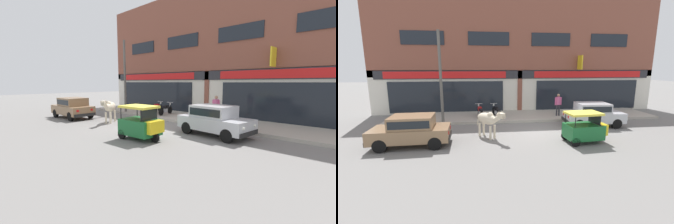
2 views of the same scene
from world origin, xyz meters
The scene contains 11 objects.
ground_plane centered at (0.00, 0.00, 0.00)m, with size 90.00×90.00×0.00m, color slate.
sidewalk centered at (0.00, 4.01, 0.08)m, with size 19.00×3.62×0.16m, color #A8A093.
shop_building centered at (0.00, 6.08, 4.59)m, with size 23.00×1.40×9.60m.
cow centered at (-2.86, -0.71, 1.01)m, with size 1.53×1.80×1.61m.
car_0 centered at (3.76, 0.91, 0.81)m, with size 3.70×1.84×1.46m.
car_1 centered at (-6.46, -1.51, 0.81)m, with size 3.66×1.73×1.46m.
auto_rickshaw centered at (1.81, -2.00, 0.66)m, with size 2.03×1.29×1.52m.
motorcycle_0 centered at (-3.24, 3.62, 0.55)m, with size 0.54×1.80×0.88m.
motorcycle_1 centered at (-2.10, 3.56, 0.55)m, with size 0.63×1.79×0.88m.
pedestrian centered at (2.36, 3.32, 1.15)m, with size 0.50×0.32×1.60m.
utility_pole centered at (-5.65, 2.50, 3.01)m, with size 0.18×0.18×5.70m, color #595651.
Camera 1 is at (9.51, -8.31, 2.56)m, focal length 24.00 mm.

